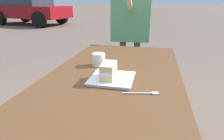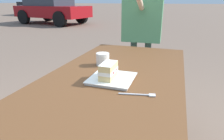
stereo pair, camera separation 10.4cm
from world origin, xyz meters
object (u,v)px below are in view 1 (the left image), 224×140
(dessert_fork, at_px, (143,93))
(parked_car_near, at_px, (29,9))
(diner_person, at_px, (131,18))
(parked_car_far, at_px, (21,5))
(patio_table, at_px, (111,95))
(cake_slice, at_px, (109,71))
(coffee_cup, at_px, (99,59))
(dessert_plate, at_px, (112,79))

(dessert_fork, relative_size, parked_car_near, 0.04)
(diner_person, relative_size, parked_car_far, 0.32)
(diner_person, bearing_deg, patio_table, -177.97)
(dessert_fork, height_order, parked_car_far, parked_car_far)
(patio_table, distance_m, dessert_fork, 0.26)
(diner_person, height_order, parked_car_near, diner_person)
(diner_person, relative_size, parked_car_near, 0.36)
(cake_slice, distance_m, coffee_cup, 0.28)
(dessert_plate, xyz_separation_m, cake_slice, (-0.02, 0.02, 0.05))
(diner_person, bearing_deg, parked_car_near, 40.65)
(dessert_plate, height_order, dessert_fork, dessert_plate)
(patio_table, relative_size, parked_car_far, 0.36)
(cake_slice, bearing_deg, diner_person, 1.57)
(patio_table, relative_size, parked_car_near, 0.41)
(diner_person, xyz_separation_m, parked_car_near, (6.97, 5.98, -0.22))
(parked_car_far, bearing_deg, dessert_fork, -142.02)
(patio_table, height_order, diner_person, diner_person)
(coffee_cup, bearing_deg, parked_car_far, 37.88)
(cake_slice, bearing_deg, parked_car_far, 37.71)
(diner_person, xyz_separation_m, parked_car_far, (12.19, 10.29, -0.17))
(parked_car_near, bearing_deg, cake_slice, -143.47)
(patio_table, xyz_separation_m, cake_slice, (-0.02, 0.01, 0.16))
(diner_person, height_order, parked_car_far, parked_car_far)
(patio_table, distance_m, dessert_plate, 0.11)
(parked_car_near, bearing_deg, dessert_fork, -143.00)
(coffee_cup, relative_size, diner_person, 0.06)
(dessert_fork, bearing_deg, dessert_plate, 53.05)
(coffee_cup, distance_m, diner_person, 0.93)
(cake_slice, height_order, dessert_fork, cake_slice)
(cake_slice, relative_size, coffee_cup, 1.50)
(patio_table, distance_m, coffee_cup, 0.30)
(patio_table, height_order, dessert_plate, dessert_plate)
(dessert_fork, bearing_deg, cake_slice, 58.47)
(patio_table, xyz_separation_m, dessert_plate, (-0.01, -0.01, 0.11))
(dessert_plate, xyz_separation_m, parked_car_far, (13.33, 10.33, 0.06))
(coffee_cup, bearing_deg, parked_car_near, 36.79)
(dessert_fork, bearing_deg, parked_car_near, 37.00)
(dessert_plate, height_order, parked_car_far, parked_car_far)
(coffee_cup, height_order, parked_car_far, parked_car_far)
(dessert_fork, xyz_separation_m, coffee_cup, (0.36, 0.32, 0.04))
(dessert_plate, distance_m, cake_slice, 0.05)
(dessert_plate, distance_m, parked_car_near, 10.10)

